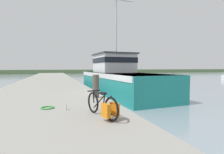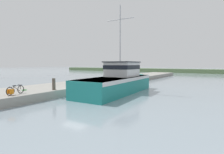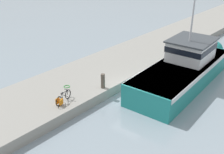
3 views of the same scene
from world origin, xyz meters
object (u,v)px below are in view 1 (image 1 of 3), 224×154
Objects in this scene: mooring_post at (96,86)px; water_bottle_by_bike at (66,107)px; bicycle_touring at (104,106)px; fishing_boat_main at (117,78)px.

water_bottle_by_bike is (-1.53, -2.06, -0.45)m from mooring_post.
bicycle_touring is 1.68m from water_bottle_by_bike.
mooring_post is 5.37× the size of water_bottle_by_bike.
fishing_boat_main is 10.36m from bicycle_touring.
fishing_boat_main is at bearing 59.34° from water_bottle_by_bike.
mooring_post is at bearing 53.40° from water_bottle_by_bike.
fishing_boat_main is at bearing 61.50° from mooring_post.
bicycle_touring is at bearing -53.80° from water_bottle_by_bike.
mooring_post is (0.55, 3.40, 0.21)m from bicycle_touring.
fishing_boat_main reaches higher than water_bottle_by_bike.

